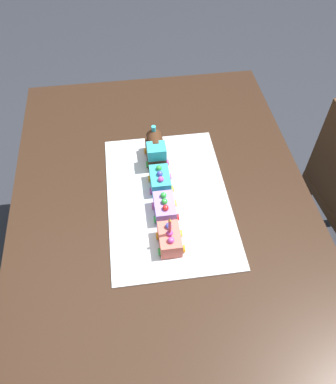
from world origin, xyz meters
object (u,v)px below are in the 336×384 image
(dining_table, at_px, (163,219))
(birthday_candle, at_px, (171,225))
(cake_locomotive, at_px, (156,150))
(cake_car_gondola_turquoise, at_px, (161,180))
(cake_car_caboose_coral, at_px, (170,239))
(cake_car_hopper_lavender, at_px, (165,208))

(dining_table, height_order, birthday_candle, birthday_candle)
(cake_locomotive, distance_m, cake_car_gondola_turquoise, 0.13)
(cake_locomotive, bearing_deg, cake_car_gondola_turquoise, 0.00)
(cake_car_caboose_coral, bearing_deg, cake_locomotive, -180.00)
(cake_car_gondola_turquoise, relative_size, birthday_candle, 1.53)
(cake_car_gondola_turquoise, bearing_deg, cake_car_hopper_lavender, 0.00)
(cake_car_hopper_lavender, distance_m, cake_car_caboose_coral, 0.12)
(cake_car_caboose_coral, bearing_deg, dining_table, -179.36)
(birthday_candle, bearing_deg, cake_car_hopper_lavender, -180.00)
(dining_table, relative_size, cake_car_gondola_turquoise, 14.00)
(cake_car_gondola_turquoise, height_order, cake_car_hopper_lavender, same)
(birthday_candle, bearing_deg, dining_table, -179.37)
(cake_car_caboose_coral, xyz_separation_m, birthday_candle, (0.00, 0.00, 0.07))
(cake_car_hopper_lavender, xyz_separation_m, cake_car_caboose_coral, (0.12, 0.00, 0.00))
(cake_car_gondola_turquoise, bearing_deg, dining_table, -1.79)
(cake_locomotive, height_order, cake_car_caboose_coral, cake_locomotive)
(cake_car_gondola_turquoise, bearing_deg, cake_car_caboose_coral, 0.00)
(cake_car_hopper_lavender, height_order, birthday_candle, birthday_candle)
(cake_car_caboose_coral, relative_size, birthday_candle, 1.53)
(birthday_candle, bearing_deg, cake_car_caboose_coral, -180.00)
(dining_table, distance_m, cake_car_gondola_turquoise, 0.15)
(cake_car_caboose_coral, height_order, birthday_candle, birthday_candle)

